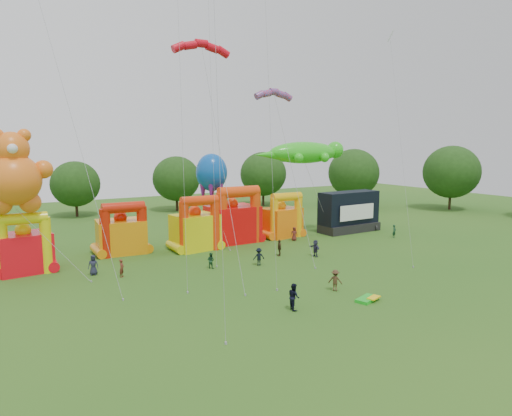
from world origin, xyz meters
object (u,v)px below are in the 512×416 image
bouncy_castle_2 (196,229)px  spectator_4 (279,248)px  bouncy_castle_0 (25,249)px  gecko_kite (309,167)px  spectator_0 (93,265)px  teddy_bear_kite (35,213)px  stage_trailer (349,212)px  octopus_kite (214,187)px

bouncy_castle_2 → spectator_4: bouncy_castle_2 is taller
bouncy_castle_0 → bouncy_castle_2: bearing=2.1°
bouncy_castle_0 → spectator_4: bearing=-15.3°
bouncy_castle_2 → bouncy_castle_0: bearing=-177.9°
gecko_kite → spectator_4: gecko_kite is taller
gecko_kite → spectator_0: bearing=-170.0°
teddy_bear_kite → stage_trailer: bearing=4.3°
bouncy_castle_0 → teddy_bear_kite: bearing=-71.7°
teddy_bear_kite → spectator_4: 23.61m
bouncy_castle_2 → octopus_kite: size_ratio=0.58×
stage_trailer → octopus_kite: (-18.53, 3.05, 4.05)m
gecko_kite → octopus_kite: size_ratio=1.24×
teddy_bear_kite → spectator_4: teddy_bear_kite is taller
stage_trailer → teddy_bear_kite: 38.53m
bouncy_castle_0 → spectator_4: (23.67, -6.49, -1.32)m
spectator_0 → spectator_4: size_ratio=1.06×
bouncy_castle_0 → spectator_0: (5.23, -3.99, -1.27)m
bouncy_castle_0 → stage_trailer: bouncy_castle_0 is taller
stage_trailer → octopus_kite: bearing=170.6°
gecko_kite → octopus_kite: bearing=169.1°
stage_trailer → spectator_0: size_ratio=4.73×
bouncy_castle_0 → spectator_0: 6.70m
bouncy_castle_2 → gecko_kite: (15.64, 0.22, 6.48)m
bouncy_castle_0 → teddy_bear_kite: size_ratio=0.43×
spectator_0 → teddy_bear_kite: bearing=-177.2°
bouncy_castle_0 → octopus_kite: size_ratio=0.53×
gecko_kite → bouncy_castle_2: bearing=-179.2°
teddy_bear_kite → octopus_kite: teddy_bear_kite is taller
stage_trailer → spectator_0: stage_trailer is taller
bouncy_castle_2 → spectator_0: size_ratio=3.36×
stage_trailer → octopus_kite: 19.21m
teddy_bear_kite → octopus_kite: 20.64m
spectator_0 → octopus_kite: bearing=44.3°
stage_trailer → spectator_0: bearing=-173.0°
stage_trailer → teddy_bear_kite: size_ratio=0.66×
bouncy_castle_0 → bouncy_castle_2: bouncy_castle_2 is taller
bouncy_castle_2 → spectator_0: 12.92m
bouncy_castle_2 → gecko_kite: 16.93m
teddy_bear_kite → spectator_0: (4.34, -1.29, -4.91)m
bouncy_castle_0 → octopus_kite: octopus_kite is taller
stage_trailer → spectator_0: 34.25m
teddy_bear_kite → octopus_kite: size_ratio=1.23×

